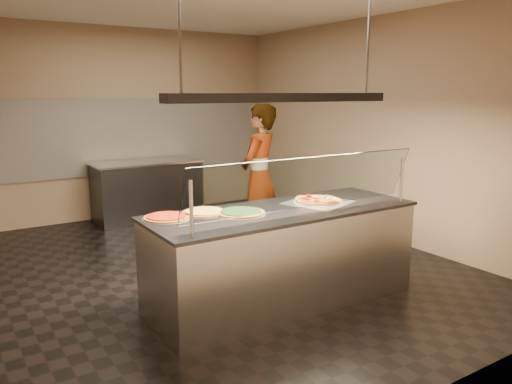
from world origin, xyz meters
TOP-DOWN VIEW (x-y plane):
  - ground at (0.00, 0.00)m, footprint 5.00×6.00m
  - wall_back at (0.00, 3.01)m, footprint 5.00×0.02m
  - wall_front at (0.00, -3.01)m, footprint 5.00×0.02m
  - wall_right at (2.51, 0.00)m, footprint 0.02×6.00m
  - tile_band at (0.00, 2.98)m, footprint 4.90×0.02m
  - serving_counter at (0.05, -1.25)m, footprint 2.59×0.94m
  - sneeze_guard at (0.05, -1.59)m, footprint 2.35×0.18m
  - perforated_tray at (0.49, -1.22)m, footprint 0.71×0.71m
  - half_pizza_pepperoni at (0.38, -1.21)m, footprint 0.37×0.51m
  - half_pizza_sausage at (0.60, -1.22)m, footprint 0.37×0.51m
  - pizza_spinach at (-0.40, -1.21)m, footprint 0.45×0.45m
  - pizza_cheese at (-0.66, -1.01)m, footprint 0.42×0.42m
  - pizza_tomato at (-1.02, -1.01)m, footprint 0.42×0.42m
  - pizza_spatula at (-0.56, -1.04)m, footprint 0.24×0.22m
  - prep_table at (0.13, 2.55)m, footprint 1.66×0.74m
  - worker at (0.86, 0.42)m, footprint 0.81×0.74m
  - heat_lamp_housing at (0.05, -1.25)m, footprint 2.30×0.18m
  - lamp_rod_left at (-0.95, -1.25)m, footprint 0.02×0.02m
  - lamp_rod_right at (1.05, -1.25)m, footprint 0.02×0.02m

SIDE VIEW (x-z plane):
  - ground at x=0.00m, z-range -0.02..0.00m
  - serving_counter at x=0.05m, z-range 0.00..0.93m
  - prep_table at x=0.13m, z-range 0.00..0.93m
  - worker at x=0.86m, z-range 0.00..1.86m
  - perforated_tray at x=0.49m, z-range 0.93..0.94m
  - pizza_tomato at x=-1.02m, z-range 0.93..0.96m
  - pizza_cheese at x=-0.66m, z-range 0.93..0.96m
  - pizza_spinach at x=-0.40m, z-range 0.93..0.96m
  - half_pizza_sausage at x=0.60m, z-range 0.94..0.98m
  - pizza_spatula at x=-0.56m, z-range 0.95..0.97m
  - half_pizza_pepperoni at x=0.38m, z-range 0.94..0.99m
  - sneeze_guard at x=0.05m, z-range 0.96..1.49m
  - tile_band at x=0.00m, z-range 0.70..1.90m
  - wall_back at x=0.00m, z-range 0.00..3.00m
  - wall_front at x=0.00m, z-range 0.00..3.00m
  - wall_right at x=2.51m, z-range 0.00..3.00m
  - heat_lamp_housing at x=0.05m, z-range 1.91..1.99m
  - lamp_rod_left at x=-0.95m, z-range 1.99..3.00m
  - lamp_rod_right at x=1.05m, z-range 1.99..3.00m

